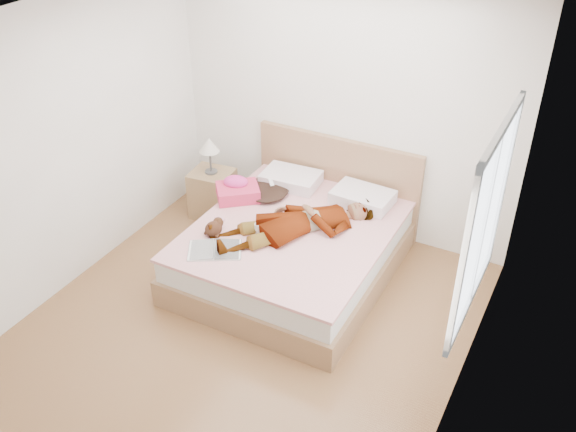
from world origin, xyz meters
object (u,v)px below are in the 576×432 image
Objects in this scene: woman at (297,219)px; bed at (297,244)px; nightstand at (213,190)px; plush_toy at (214,227)px; phone at (271,183)px; towel at (237,190)px; coffee_mug at (259,228)px; magazine at (215,250)px.

woman is 0.36m from bed.
bed reaches higher than woman.
bed is 1.33m from nightstand.
nightstand is (-0.66, 0.94, -0.27)m from plush_toy.
phone is 0.35m from towel.
bed is 0.48m from coffee_mug.
woman is at bearing -61.79° from bed.
woman reaches higher than coffee_mug.
plush_toy is (-0.15, 0.23, 0.06)m from magazine.
bed reaches higher than magazine.
plush_toy reaches higher than coffee_mug.
plush_toy reaches higher than magazine.
towel reaches higher than plush_toy.
woman is at bearing 34.14° from plush_toy.
towel is 0.65m from nightstand.
phone is 0.69m from bed.
towel is at bearing -29.27° from nightstand.
plush_toy is (-0.63, -0.43, -0.04)m from woman.
nightstand is (-1.26, 0.43, 0.03)m from bed.
nightstand reaches higher than woman.
woman is 1.75× the size of nightstand.
coffee_mug is at bearing 64.88° from magazine.
towel is at bearing 109.14° from magazine.
phone is 0.88m from nightstand.
coffee_mug is (-0.24, -0.30, 0.28)m from bed.
phone reaches higher than coffee_mug.
plush_toy is at bearing -104.97° from woman.
woman is at bearing 53.53° from magazine.
phone is 0.34× the size of plush_toy.
phone is at bearing 31.50° from towel.
coffee_mug is at bearing 30.56° from plush_toy.
phone is at bearing 90.83° from magazine.
phone is 0.09× the size of nightstand.
nightstand is at bearing 125.23° from plush_toy.
nightstand is at bearing 161.08° from bed.
nightstand is (-0.81, 1.16, -0.21)m from magazine.
bed is at bearing -18.92° from nightstand.
towel is at bearing -154.85° from woman.
woman reaches higher than plush_toy.
magazine is at bearing -138.28° from phone.
bed is at bearing -84.31° from phone.
plush_toy is at bearing -149.44° from coffee_mug.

